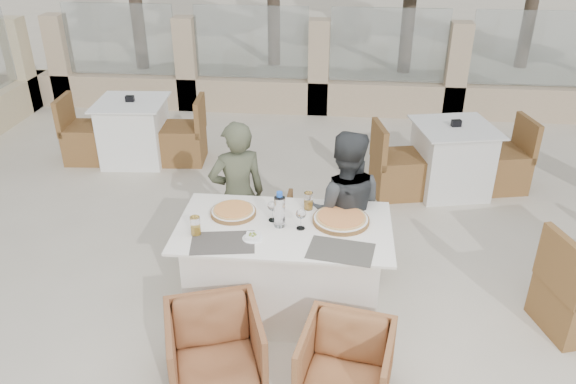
# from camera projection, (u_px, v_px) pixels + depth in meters

# --- Properties ---
(ground) EXTENTS (80.00, 80.00, 0.00)m
(ground) POSITION_uv_depth(u_px,v_px,m) (286.00, 317.00, 4.43)
(ground) COLOR beige
(ground) RESTS_ON ground
(sand_patch) EXTENTS (30.00, 16.00, 0.01)m
(sand_patch) POSITION_uv_depth(u_px,v_px,m) (334.00, 8.00, 16.76)
(sand_patch) COLOR beige
(sand_patch) RESTS_ON ground
(perimeter_wall_far) EXTENTS (10.00, 0.34, 1.60)m
(perimeter_wall_far) POSITION_uv_depth(u_px,v_px,m) (319.00, 61.00, 8.28)
(perimeter_wall_far) COLOR #C7AE8C
(perimeter_wall_far) RESTS_ON ground
(dining_table) EXTENTS (1.60, 0.90, 0.77)m
(dining_table) POSITION_uv_depth(u_px,v_px,m) (284.00, 268.00, 4.35)
(dining_table) COLOR white
(dining_table) RESTS_ON ground
(placemat_near_left) EXTENTS (0.49, 0.37, 0.00)m
(placemat_near_left) POSITION_uv_depth(u_px,v_px,m) (223.00, 243.00, 3.97)
(placemat_near_left) COLOR #504A44
(placemat_near_left) RESTS_ON dining_table
(placemat_near_right) EXTENTS (0.49, 0.37, 0.00)m
(placemat_near_right) POSITION_uv_depth(u_px,v_px,m) (341.00, 251.00, 3.88)
(placemat_near_right) COLOR #514D45
(placemat_near_right) RESTS_ON dining_table
(pizza_left) EXTENTS (0.37, 0.37, 0.05)m
(pizza_left) POSITION_uv_depth(u_px,v_px,m) (233.00, 212.00, 4.32)
(pizza_left) COLOR #DC5C1E
(pizza_left) RESTS_ON dining_table
(pizza_right) EXTENTS (0.55, 0.55, 0.06)m
(pizza_right) POSITION_uv_depth(u_px,v_px,m) (341.00, 219.00, 4.22)
(pizza_right) COLOR #CB471B
(pizza_right) RESTS_ON dining_table
(water_bottle) EXTENTS (0.10, 0.10, 0.28)m
(water_bottle) POSITION_uv_depth(u_px,v_px,m) (280.00, 209.00, 4.11)
(water_bottle) COLOR #BDDCF8
(water_bottle) RESTS_ON dining_table
(wine_glass_centre) EXTENTS (0.10, 0.10, 0.18)m
(wine_glass_centre) POSITION_uv_depth(u_px,v_px,m) (273.00, 210.00, 4.21)
(wine_glass_centre) COLOR silver
(wine_glass_centre) RESTS_ON dining_table
(wine_glass_near) EXTENTS (0.10, 0.10, 0.18)m
(wine_glass_near) POSITION_uv_depth(u_px,v_px,m) (301.00, 218.00, 4.10)
(wine_glass_near) COLOR white
(wine_glass_near) RESTS_ON dining_table
(beer_glass_left) EXTENTS (0.09, 0.09, 0.15)m
(beer_glass_left) POSITION_uv_depth(u_px,v_px,m) (195.00, 226.00, 4.04)
(beer_glass_left) COLOR gold
(beer_glass_left) RESTS_ON dining_table
(beer_glass_right) EXTENTS (0.09, 0.09, 0.14)m
(beer_glass_right) POSITION_uv_depth(u_px,v_px,m) (308.00, 201.00, 4.37)
(beer_glass_right) COLOR orange
(beer_glass_right) RESTS_ON dining_table
(olive_dish) EXTENTS (0.11, 0.11, 0.04)m
(olive_dish) POSITION_uv_depth(u_px,v_px,m) (253.00, 236.00, 4.01)
(olive_dish) COLOR white
(olive_dish) RESTS_ON dining_table
(armchair_far_left) EXTENTS (0.59, 0.61, 0.54)m
(armchair_far_left) POSITION_uv_depth(u_px,v_px,m) (258.00, 225.00, 5.15)
(armchair_far_left) COLOR olive
(armchair_far_left) RESTS_ON ground
(armchair_far_right) EXTENTS (0.72, 0.73, 0.54)m
(armchair_far_right) POSITION_uv_depth(u_px,v_px,m) (332.00, 248.00, 4.82)
(armchair_far_right) COLOR brown
(armchair_far_right) RESTS_ON ground
(armchair_near_left) EXTENTS (0.78, 0.79, 0.57)m
(armchair_near_left) POSITION_uv_depth(u_px,v_px,m) (215.00, 350.00, 3.71)
(armchair_near_left) COLOR brown
(armchair_near_left) RESTS_ON ground
(armchair_near_right) EXTENTS (0.67, 0.68, 0.53)m
(armchair_near_right) POSITION_uv_depth(u_px,v_px,m) (345.00, 366.00, 3.61)
(armchair_near_right) COLOR #9C6238
(armchair_near_right) RESTS_ON ground
(diner_left) EXTENTS (0.58, 0.49, 1.35)m
(diner_left) POSITION_uv_depth(u_px,v_px,m) (238.00, 196.00, 4.81)
(diner_left) COLOR #4D523B
(diner_left) RESTS_ON ground
(diner_right) EXTENTS (0.67, 0.52, 1.38)m
(diner_right) POSITION_uv_depth(u_px,v_px,m) (344.00, 211.00, 4.54)
(diner_right) COLOR #373A3C
(diner_right) RESTS_ON ground
(bg_table_a) EXTENTS (1.70, 0.94, 0.77)m
(bg_table_a) POSITION_uv_depth(u_px,v_px,m) (134.00, 131.00, 6.91)
(bg_table_a) COLOR white
(bg_table_a) RESTS_ON ground
(bg_table_b) EXTENTS (1.78, 1.15, 0.77)m
(bg_table_b) POSITION_uv_depth(u_px,v_px,m) (451.00, 159.00, 6.18)
(bg_table_b) COLOR white
(bg_table_b) RESTS_ON ground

